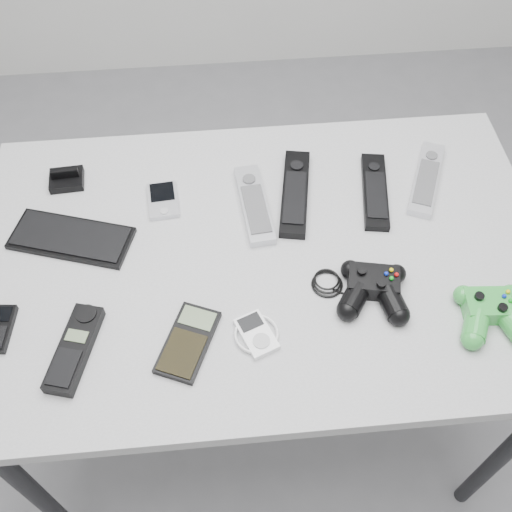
{
  "coord_description": "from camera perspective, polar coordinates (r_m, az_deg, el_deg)",
  "views": [
    {
      "loc": [
        -0.07,
        -0.67,
        1.75
      ],
      "look_at": [
        -0.01,
        0.02,
        0.8
      ],
      "focal_mm": 42.0,
      "sensor_mm": 36.0,
      "label": 1
    }
  ],
  "objects": [
    {
      "name": "remote_black_b",
      "position": [
        1.33,
        11.26,
        6.13
      ],
      "size": [
        0.08,
        0.22,
        0.02
      ],
      "primitive_type": "cube",
      "rotation": [
        0.0,
        0.0,
        -0.16
      ],
      "color": "black",
      "rests_on": "desk"
    },
    {
      "name": "calculator",
      "position": [
        1.1,
        -6.5,
        -8.12
      ],
      "size": [
        0.13,
        0.17,
        0.01
      ],
      "primitive_type": "cube",
      "rotation": [
        0.0,
        0.0,
        -0.41
      ],
      "color": "black",
      "rests_on": "desk"
    },
    {
      "name": "controller_green",
      "position": [
        1.19,
        21.59,
        -4.93
      ],
      "size": [
        0.15,
        0.15,
        0.05
      ],
      "primitive_type": null,
      "rotation": [
        0.0,
        0.0,
        -0.08
      ],
      "color": "green",
      "rests_on": "desk"
    },
    {
      "name": "dock_bracket",
      "position": [
        1.38,
        -17.68,
        7.23
      ],
      "size": [
        0.08,
        0.07,
        0.04
      ],
      "primitive_type": "cube",
      "rotation": [
        0.0,
        0.0,
        0.06
      ],
      "color": "black",
      "rests_on": "desk"
    },
    {
      "name": "remote_black_a",
      "position": [
        1.3,
        3.73,
        6.07
      ],
      "size": [
        0.1,
        0.24,
        0.02
      ],
      "primitive_type": "cube",
      "rotation": [
        0.0,
        0.0,
        -0.18
      ],
      "color": "black",
      "rests_on": "desk"
    },
    {
      "name": "cordless_handset",
      "position": [
        1.13,
        -16.92,
        -8.43
      ],
      "size": [
        0.1,
        0.18,
        0.03
      ],
      "primitive_type": "cube",
      "rotation": [
        0.0,
        0.0,
        -0.28
      ],
      "color": "black",
      "rests_on": "desk"
    },
    {
      "name": "floor",
      "position": [
        1.88,
        0.26,
        -15.06
      ],
      "size": [
        3.5,
        3.5,
        0.0
      ],
      "primitive_type": "plane",
      "color": "gray",
      "rests_on": "ground"
    },
    {
      "name": "mp3_player",
      "position": [
        1.1,
        0.04,
        -7.43
      ],
      "size": [
        0.11,
        0.11,
        0.02
      ],
      "primitive_type": "cube",
      "rotation": [
        0.0,
        0.0,
        0.38
      ],
      "color": "white",
      "rests_on": "desk"
    },
    {
      "name": "pda",
      "position": [
        1.3,
        -8.84,
        5.29
      ],
      "size": [
        0.07,
        0.1,
        0.02
      ],
      "primitive_type": "cube",
      "rotation": [
        0.0,
        0.0,
        0.08
      ],
      "color": "silver",
      "rests_on": "desk"
    },
    {
      "name": "remote_silver_a",
      "position": [
        1.28,
        -0.17,
        4.99
      ],
      "size": [
        0.07,
        0.22,
        0.02
      ],
      "primitive_type": "cube",
      "rotation": [
        0.0,
        0.0,
        0.09
      ],
      "color": "silver",
      "rests_on": "desk"
    },
    {
      "name": "remote_silver_b",
      "position": [
        1.38,
        15.94,
        7.13
      ],
      "size": [
        0.13,
        0.22,
        0.02
      ],
      "primitive_type": "cube",
      "rotation": [
        0.0,
        0.0,
        -0.41
      ],
      "color": "silver",
      "rests_on": "desk"
    },
    {
      "name": "pda_keyboard",
      "position": [
        1.28,
        -17.19,
        1.67
      ],
      "size": [
        0.26,
        0.17,
        0.02
      ],
      "primitive_type": "cube",
      "rotation": [
        0.0,
        0.0,
        -0.31
      ],
      "color": "black",
      "rests_on": "desk"
    },
    {
      "name": "desk",
      "position": [
        1.27,
        0.81,
        -1.53
      ],
      "size": [
        1.16,
        0.75,
        0.78
      ],
      "color": "#98999B",
      "rests_on": "floor"
    },
    {
      "name": "controller_black",
      "position": [
        1.16,
        11.13,
        -2.93
      ],
      "size": [
        0.26,
        0.19,
        0.05
      ],
      "primitive_type": null,
      "rotation": [
        0.0,
        0.0,
        -0.21
      ],
      "color": "black",
      "rests_on": "desk"
    }
  ]
}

